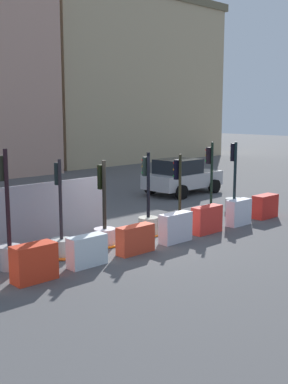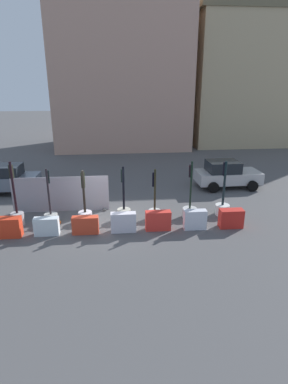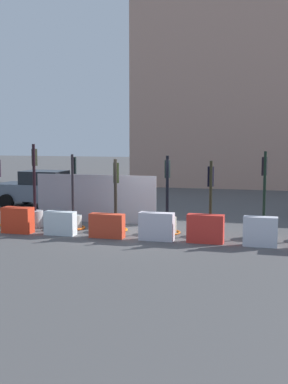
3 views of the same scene
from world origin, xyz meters
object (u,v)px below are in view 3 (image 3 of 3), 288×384
at_px(traffic_light_4, 167,221).
at_px(construction_barrier_5, 205,229).
at_px(construction_barrier_4, 157,227).
at_px(car_grey_saloon, 42,189).
at_px(traffic_light_6, 263,224).
at_px(traffic_light_1, 35,210).
at_px(traffic_light_5, 210,220).
at_px(construction_barrier_1, 18,220).
at_px(construction_barrier_3, 107,226).
at_px(traffic_light_2, 73,218).
at_px(construction_barrier_2, 60,223).
at_px(traffic_light_3, 116,218).
at_px(construction_barrier_6, 260,232).

height_order(traffic_light_4, construction_barrier_5, traffic_light_4).
xyz_separation_m(construction_barrier_4, car_grey_saloon, (-6.82, 5.79, 0.39)).
bearing_deg(traffic_light_6, traffic_light_1, -179.72).
bearing_deg(traffic_light_5, traffic_light_4, 179.35).
xyz_separation_m(construction_barrier_4, construction_barrier_5, (1.53, 0.04, -0.00)).
relative_size(construction_barrier_1, car_grey_saloon, 0.24).
bearing_deg(construction_barrier_3, traffic_light_2, 145.36).
height_order(traffic_light_6, construction_barrier_3, traffic_light_6).
height_order(construction_barrier_1, construction_barrier_2, construction_barrier_1).
height_order(traffic_light_3, traffic_light_6, traffic_light_6).
relative_size(traffic_light_5, construction_barrier_2, 2.36).
bearing_deg(construction_barrier_3, construction_barrier_1, -179.96).
bearing_deg(construction_barrier_3, traffic_light_1, 159.31).
bearing_deg(construction_barrier_5, traffic_light_5, 90.07).
bearing_deg(construction_barrier_2, traffic_light_3, 37.49).
height_order(traffic_light_4, construction_barrier_3, traffic_light_4).
distance_m(construction_barrier_5, construction_barrier_6, 1.64).
bearing_deg(construction_barrier_5, construction_barrier_3, -179.22).
bearing_deg(construction_barrier_6, construction_barrier_4, 179.36).
height_order(traffic_light_2, car_grey_saloon, traffic_light_2).
bearing_deg(construction_barrier_2, construction_barrier_3, -1.11).
relative_size(traffic_light_3, construction_barrier_3, 2.20).
distance_m(traffic_light_1, construction_barrier_2, 1.92).
bearing_deg(traffic_light_2, traffic_light_4, 1.82).
relative_size(construction_barrier_4, construction_barrier_5, 0.98).
distance_m(traffic_light_2, construction_barrier_6, 6.58).
xyz_separation_m(traffic_light_1, traffic_light_5, (6.33, 0.04, -0.09)).
bearing_deg(construction_barrier_4, traffic_light_5, 38.72).
bearing_deg(construction_barrier_6, construction_barrier_1, 179.79).
bearing_deg(construction_barrier_1, construction_barrier_2, 1.26).
xyz_separation_m(traffic_light_3, traffic_light_4, (1.82, 0.03, -0.01)).
bearing_deg(traffic_light_3, traffic_light_1, -179.55).
height_order(traffic_light_5, construction_barrier_4, traffic_light_5).
bearing_deg(construction_barrier_3, traffic_light_4, 36.04).
xyz_separation_m(traffic_light_6, construction_barrier_4, (-3.24, -1.23, -0.03)).
relative_size(construction_barrier_3, construction_barrier_4, 1.03).
bearing_deg(construction_barrier_6, construction_barrier_2, 179.44).
distance_m(construction_barrier_2, construction_barrier_6, 6.46).
bearing_deg(traffic_light_5, construction_barrier_2, -166.02).
xyz_separation_m(construction_barrier_3, construction_barrier_5, (3.18, 0.04, 0.05)).
bearing_deg(construction_barrier_5, traffic_light_6, 34.84).
bearing_deg(construction_barrier_2, traffic_light_1, 142.51).
relative_size(traffic_light_3, construction_barrier_1, 2.41).
bearing_deg(traffic_light_2, traffic_light_6, 0.80).
relative_size(traffic_light_3, traffic_light_5, 1.01).
height_order(traffic_light_4, construction_barrier_1, traffic_light_4).
relative_size(construction_barrier_1, construction_barrier_5, 0.92).
height_order(traffic_light_2, construction_barrier_1, traffic_light_2).
relative_size(construction_barrier_5, car_grey_saloon, 0.27).
bearing_deg(traffic_light_2, construction_barrier_4, -19.05).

